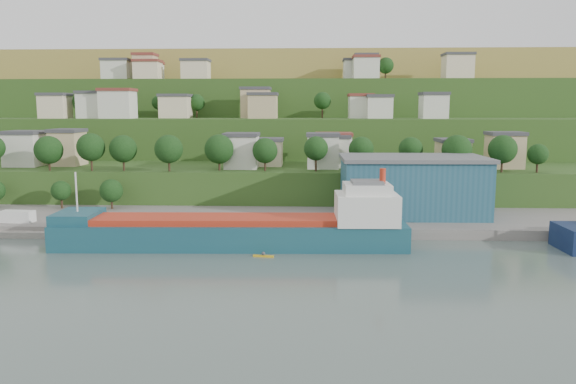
{
  "coord_description": "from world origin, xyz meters",
  "views": [
    {
      "loc": [
        11.58,
        -91.1,
        25.03
      ],
      "look_at": [
        7.3,
        15.0,
        9.19
      ],
      "focal_mm": 35.0,
      "sensor_mm": 36.0,
      "label": 1
    }
  ],
  "objects_px": {
    "warehouse": "(412,185)",
    "caravan": "(17,218)",
    "kayak_orange": "(132,251)",
    "cargo_ship_near": "(242,233)"
  },
  "relations": [
    {
      "from": "warehouse",
      "to": "caravan",
      "type": "xyz_separation_m",
      "value": [
        -82.15,
        -11.71,
        -5.68
      ]
    },
    {
      "from": "warehouse",
      "to": "kayak_orange",
      "type": "relative_size",
      "value": 10.24
    },
    {
      "from": "warehouse",
      "to": "caravan",
      "type": "bearing_deg",
      "value": -172.61
    },
    {
      "from": "warehouse",
      "to": "caravan",
      "type": "distance_m",
      "value": 83.17
    },
    {
      "from": "warehouse",
      "to": "caravan",
      "type": "height_order",
      "value": "warehouse"
    },
    {
      "from": "caravan",
      "to": "kayak_orange",
      "type": "height_order",
      "value": "caravan"
    },
    {
      "from": "warehouse",
      "to": "cargo_ship_near",
      "type": "bearing_deg",
      "value": -147.35
    },
    {
      "from": "caravan",
      "to": "kayak_orange",
      "type": "relative_size",
      "value": 2.19
    },
    {
      "from": "warehouse",
      "to": "caravan",
      "type": "relative_size",
      "value": 4.69
    },
    {
      "from": "caravan",
      "to": "kayak_orange",
      "type": "distance_m",
      "value": 32.7
    }
  ]
}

